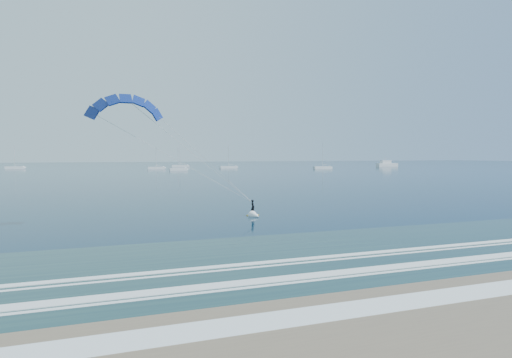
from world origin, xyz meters
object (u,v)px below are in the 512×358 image
at_px(kitesurfer_rig, 193,154).
at_px(sailboat_2, 15,168).
at_px(sailboat_7, 156,168).
at_px(sailboat_4, 180,166).
at_px(sailboat_5, 229,167).
at_px(sailboat_3, 178,169).
at_px(sailboat_6, 323,167).
at_px(motor_yacht, 387,164).

distance_m(kitesurfer_rig, sailboat_2, 216.42).
bearing_deg(sailboat_7, sailboat_4, 61.89).
relative_size(kitesurfer_rig, sailboat_5, 1.61).
xyz_separation_m(sailboat_3, sailboat_4, (12.77, 59.35, 0.01)).
relative_size(sailboat_4, sailboat_6, 1.00).
bearing_deg(sailboat_6, motor_yacht, 23.57).
relative_size(sailboat_2, sailboat_6, 0.91).
xyz_separation_m(sailboat_3, sailboat_5, (31.74, 25.65, 0.01)).
xyz_separation_m(sailboat_6, sailboat_7, (-80.83, 22.00, -0.02)).
xyz_separation_m(sailboat_2, sailboat_6, (146.97, -54.19, 0.01)).
relative_size(motor_yacht, sailboat_4, 1.02).
height_order(sailboat_2, sailboat_4, sailboat_4).
xyz_separation_m(motor_yacht, sailboat_7, (-139.28, -3.51, -0.81)).
xyz_separation_m(motor_yacht, sailboat_6, (-58.45, -25.50, -0.80)).
bearing_deg(sailboat_2, kitesurfer_rig, -78.52).
bearing_deg(sailboat_4, sailboat_7, -118.11).
relative_size(kitesurfer_rig, sailboat_7, 1.88).
xyz_separation_m(sailboat_4, sailboat_5, (18.97, -33.70, -0.00)).
bearing_deg(sailboat_6, kitesurfer_rig, -123.36).
xyz_separation_m(kitesurfer_rig, sailboat_4, (42.02, 215.24, -6.52)).
distance_m(motor_yacht, sailboat_5, 101.39).
xyz_separation_m(motor_yacht, sailboat_5, (-101.38, -1.75, -0.80)).
bearing_deg(sailboat_3, sailboat_2, 142.20).
bearing_deg(kitesurfer_rig, sailboat_4, 78.95).
distance_m(sailboat_5, sailboat_7, 37.95).
xyz_separation_m(motor_yacht, sailboat_2, (-205.42, 28.69, -0.80)).
relative_size(motor_yacht, sailboat_7, 1.25).
height_order(sailboat_6, sailboat_7, sailboat_6).
bearing_deg(sailboat_6, sailboat_5, 151.04).
relative_size(sailboat_4, sailboat_5, 1.05).
bearing_deg(sailboat_5, sailboat_6, -28.96).
distance_m(sailboat_3, sailboat_4, 60.71).
height_order(sailboat_4, sailboat_5, sailboat_4).
bearing_deg(sailboat_3, sailboat_5, 38.95).
bearing_deg(sailboat_6, sailboat_4, 137.13).
distance_m(sailboat_6, sailboat_7, 83.77).
height_order(kitesurfer_rig, sailboat_4, kitesurfer_rig).
distance_m(sailboat_2, sailboat_7, 73.56).
relative_size(kitesurfer_rig, sailboat_4, 1.53).
bearing_deg(kitesurfer_rig, sailboat_3, 79.37).
bearing_deg(sailboat_4, kitesurfer_rig, -101.05).
bearing_deg(sailboat_5, kitesurfer_rig, -108.57).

